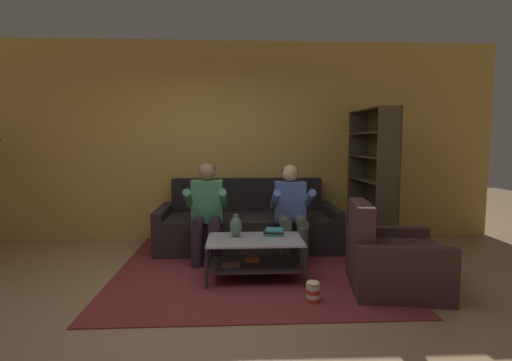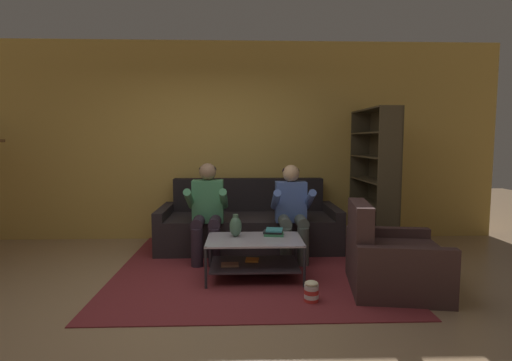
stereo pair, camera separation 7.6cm
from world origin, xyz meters
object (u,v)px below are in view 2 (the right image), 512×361
at_px(person_seated_right, 292,208).
at_px(popcorn_tub, 311,292).
at_px(armchair, 391,262).
at_px(book_stack, 274,232).
at_px(couch, 249,226).
at_px(coffee_table, 254,252).
at_px(vase, 236,226).
at_px(bookshelf, 375,191).
at_px(person_seated_left, 207,208).

distance_m(person_seated_right, popcorn_tub, 1.43).
bearing_deg(person_seated_right, armchair, -50.94).
bearing_deg(popcorn_tub, book_stack, 109.22).
relative_size(book_stack, popcorn_tub, 1.19).
xyz_separation_m(couch, popcorn_tub, (0.53, -1.91, -0.20)).
relative_size(armchair, popcorn_tub, 5.22).
xyz_separation_m(coffee_table, book_stack, (0.22, 0.14, 0.18)).
distance_m(vase, popcorn_tub, 1.13).
xyz_separation_m(coffee_table, armchair, (1.34, -0.38, -0.01)).
relative_size(couch, coffee_table, 2.39).
relative_size(book_stack, bookshelf, 0.13).
bearing_deg(bookshelf, person_seated_left, -168.78).
relative_size(coffee_table, book_stack, 4.24).
distance_m(person_seated_left, popcorn_tub, 1.78).
relative_size(couch, person_seated_right, 2.07).
height_order(person_seated_left, vase, person_seated_left).
bearing_deg(vase, coffee_table, -28.65).
bearing_deg(popcorn_tub, person_seated_left, 128.27).
bearing_deg(person_seated_right, bookshelf, 20.56).
relative_size(book_stack, armchair, 0.23).
height_order(couch, bookshelf, bookshelf).
bearing_deg(coffee_table, book_stack, 32.88).
distance_m(vase, armchair, 1.63).
height_order(person_seated_right, bookshelf, bookshelf).
xyz_separation_m(coffee_table, popcorn_tub, (0.50, -0.66, -0.19)).
bearing_deg(popcorn_tub, couch, 105.55).
bearing_deg(popcorn_tub, coffee_table, 127.27).
bearing_deg(coffee_table, armchair, -15.90).
height_order(coffee_table, vase, vase).
xyz_separation_m(couch, person_seated_right, (0.52, -0.59, 0.34)).
distance_m(person_seated_left, person_seated_right, 1.03).
bearing_deg(couch, vase, -98.11).
height_order(coffee_table, armchair, armchair).
bearing_deg(bookshelf, armchair, -102.19).
bearing_deg(armchair, person_seated_right, 129.06).
xyz_separation_m(person_seated_left, vase, (0.35, -0.56, -0.11)).
distance_m(person_seated_left, armchair, 2.19).
xyz_separation_m(person_seated_right, coffee_table, (-0.49, -0.67, -0.36)).
bearing_deg(vase, bookshelf, 28.40).
distance_m(person_seated_right, coffee_table, 0.90).
distance_m(couch, coffee_table, 1.25).
xyz_separation_m(person_seated_left, bookshelf, (2.20, 0.44, 0.14)).
xyz_separation_m(couch, vase, (-0.16, -1.15, 0.25)).
bearing_deg(bookshelf, couch, 175.03).
xyz_separation_m(person_seated_left, armchair, (1.88, -1.05, -0.37)).
xyz_separation_m(person_seated_right, bookshelf, (1.17, 0.44, 0.15)).
bearing_deg(armchair, bookshelf, 77.81).
bearing_deg(armchair, popcorn_tub, -161.50).
xyz_separation_m(couch, book_stack, (0.25, -1.11, 0.17)).
height_order(vase, armchair, armchair).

